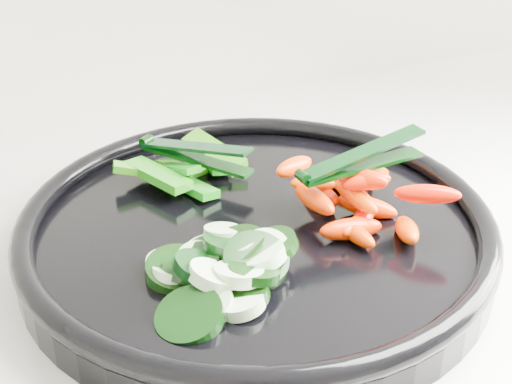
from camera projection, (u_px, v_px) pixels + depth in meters
name	position (u px, v px, depth m)	size (l,w,h in m)	color
veggie_tray	(256.00, 230.00, 0.56)	(0.46, 0.46, 0.04)	black
cucumber_pile	(216.00, 269.00, 0.50)	(0.13, 0.12, 0.04)	black
carrot_pile	(354.00, 196.00, 0.57)	(0.12, 0.16, 0.06)	#FF1E00
pepper_pile	(185.00, 169.00, 0.63)	(0.12, 0.10, 0.03)	#136E0A
tong_carrot	(359.00, 160.00, 0.55)	(0.11, 0.02, 0.02)	black
tong_pepper	(192.00, 152.00, 0.62)	(0.08, 0.10, 0.02)	black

